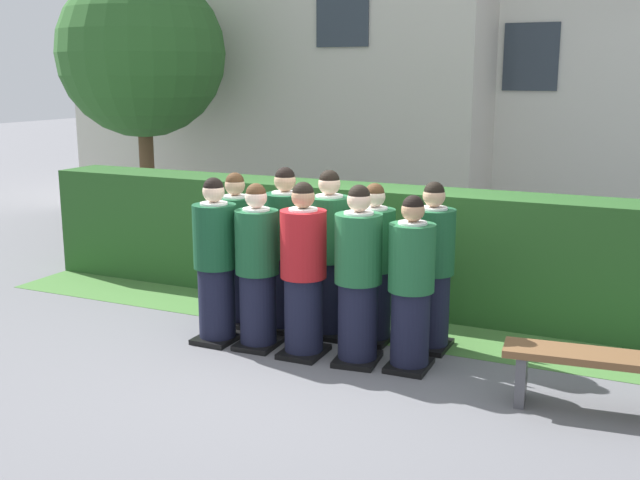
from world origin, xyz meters
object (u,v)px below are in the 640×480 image
(student_front_row_0, at_px, (216,265))
(student_rear_row_2, at_px, (329,257))
(student_in_red_blazer, at_px, (303,274))
(student_rear_row_1, at_px, (286,253))
(wooden_bench, at_px, (595,369))
(student_rear_row_4, at_px, (432,271))
(student_rear_row_0, at_px, (237,253))
(student_front_row_3, at_px, (358,280))
(student_rear_row_3, at_px, (374,267))
(student_front_row_4, at_px, (411,288))
(student_front_row_1, at_px, (257,270))

(student_front_row_0, distance_m, student_rear_row_2, 1.13)
(student_in_red_blazer, distance_m, student_rear_row_1, 0.79)
(wooden_bench, bearing_deg, student_in_red_blazer, 176.66)
(student_in_red_blazer, bearing_deg, wooden_bench, -3.34)
(student_front_row_0, xyz_separation_m, wooden_bench, (3.56, -0.14, -0.43))
(student_rear_row_4, relative_size, wooden_bench, 1.14)
(student_rear_row_0, distance_m, student_rear_row_4, 2.08)
(student_front_row_3, relative_size, student_rear_row_0, 1.02)
(student_rear_row_0, bearing_deg, student_rear_row_3, 3.16)
(student_rear_row_0, relative_size, student_rear_row_3, 1.02)
(student_rear_row_4, bearing_deg, student_front_row_3, -127.93)
(student_front_row_3, bearing_deg, student_rear_row_0, 161.98)
(student_front_row_0, distance_m, student_rear_row_1, 0.77)
(student_front_row_3, bearing_deg, student_rear_row_1, 151.09)
(student_front_row_3, height_order, student_rear_row_1, student_rear_row_1)
(student_in_red_blazer, distance_m, student_front_row_4, 1.02)
(student_front_row_0, height_order, student_rear_row_0, student_front_row_0)
(student_rear_row_1, bearing_deg, student_front_row_0, -125.78)
(student_rear_row_2, bearing_deg, student_rear_row_4, 2.30)
(student_front_row_4, relative_size, student_rear_row_1, 0.93)
(student_front_row_4, height_order, student_rear_row_4, student_rear_row_4)
(student_in_red_blazer, distance_m, student_rear_row_4, 1.23)
(student_front_row_0, bearing_deg, student_front_row_4, 3.04)
(student_rear_row_2, xyz_separation_m, student_rear_row_4, (1.05, 0.04, -0.03))
(student_front_row_0, height_order, student_rear_row_1, student_rear_row_1)
(student_in_red_blazer, distance_m, wooden_bench, 2.65)
(student_rear_row_1, height_order, student_rear_row_4, student_rear_row_1)
(student_rear_row_1, bearing_deg, student_rear_row_3, 1.72)
(student_front_row_3, distance_m, student_rear_row_2, 0.81)
(student_front_row_4, bearing_deg, student_in_red_blazer, -174.74)
(wooden_bench, bearing_deg, student_rear_row_3, 159.86)
(student_front_row_3, height_order, student_rear_row_2, student_rear_row_2)
(student_rear_row_2, bearing_deg, student_in_red_blazer, -87.78)
(student_front_row_1, height_order, wooden_bench, student_front_row_1)
(student_front_row_0, distance_m, wooden_bench, 3.59)
(student_front_row_4, relative_size, student_rear_row_0, 0.98)
(student_in_red_blazer, bearing_deg, student_front_row_3, 4.30)
(student_front_row_4, height_order, student_rear_row_0, student_rear_row_0)
(student_rear_row_0, height_order, student_rear_row_3, student_rear_row_0)
(student_front_row_4, bearing_deg, wooden_bench, -8.76)
(student_front_row_3, relative_size, student_front_row_4, 1.04)
(student_front_row_0, bearing_deg, student_rear_row_2, 34.83)
(student_front_row_3, bearing_deg, student_rear_row_3, 97.64)
(student_in_red_blazer, height_order, student_rear_row_0, student_in_red_blazer)
(wooden_bench, bearing_deg, student_front_row_1, 176.92)
(student_in_red_blazer, height_order, student_rear_row_1, student_rear_row_1)
(student_front_row_1, xyz_separation_m, student_front_row_4, (1.51, 0.08, -0.01))
(student_front_row_1, distance_m, student_rear_row_1, 0.60)
(student_front_row_0, xyz_separation_m, student_front_row_4, (1.96, 0.10, -0.03))
(student_rear_row_0, xyz_separation_m, student_rear_row_1, (0.55, 0.05, 0.04))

